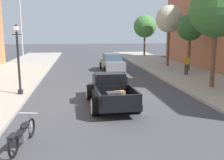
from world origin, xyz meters
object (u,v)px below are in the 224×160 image
car_background_grey (112,63)px  street_tree_nearest (217,10)px  street_tree_second (190,28)px  pedestrian_sidewalk_right (187,63)px  street_lamp_near (18,54)px  flagpole (23,12)px  hotrod_truck_black (110,90)px  motorcycle_parked (23,133)px  street_tree_farthest (145,26)px  street_tree_third (169,19)px

car_background_grey → street_tree_nearest: bearing=-58.9°
street_tree_second → street_tree_nearest: bearing=-102.3°
pedestrian_sidewalk_right → street_lamp_near: street_lamp_near is taller
street_lamp_near → flagpole: 16.25m
car_background_grey → street_lamp_near: (-6.36, -8.99, 1.62)m
hotrod_truck_black → motorcycle_parked: hotrod_truck_black is taller
street_tree_farthest → street_tree_third: bearing=-93.2°
motorcycle_parked → flagpole: (-4.18, 22.29, 5.33)m
flagpole → street_tree_third: 15.93m
hotrod_truck_black → flagpole: bearing=112.7°
hotrod_truck_black → street_tree_farthest: 26.58m
street_tree_farthest → street_lamp_near: bearing=-119.9°
car_background_grey → pedestrian_sidewalk_right: (5.64, -3.83, 0.32)m
motorcycle_parked → pedestrian_sidewalk_right: (10.54, 11.79, 0.64)m
street_lamp_near → hotrod_truck_black: bearing=-25.1°
car_background_grey → flagpole: flagpole is taller
street_tree_second → flagpole: bearing=151.9°
flagpole → street_tree_second: 18.00m
car_background_grey → street_lamp_near: street_lamp_near is taller
street_tree_third → street_lamp_near: bearing=-139.0°
street_lamp_near → flagpole: size_ratio=0.42×
street_tree_nearest → motorcycle_parked: bearing=-145.4°
street_tree_farthest → street_tree_nearest: bearing=-93.9°
hotrod_truck_black → street_lamp_near: 5.52m
street_tree_nearest → street_tree_third: size_ratio=1.05×
street_tree_second → pedestrian_sidewalk_right: bearing=-117.5°
motorcycle_parked → street_lamp_near: street_lamp_near is taller
street_lamp_near → street_tree_nearest: size_ratio=0.60×
car_background_grey → street_tree_nearest: 10.90m
flagpole → street_tree_third: bearing=-17.8°
pedestrian_sidewalk_right → street_tree_second: street_tree_second is taller
flagpole → street_tree_third: size_ratio=1.50×
street_tree_farthest → motorcycle_parked: bearing=-111.6°
street_tree_nearest → street_tree_third: bearing=85.4°
hotrod_truck_black → street_tree_third: bearing=59.6°
car_background_grey → street_tree_farthest: bearing=63.9°
car_background_grey → street_tree_second: 7.64m
street_tree_third → street_tree_farthest: size_ratio=1.03×
flagpole → street_tree_farthest: (15.81, 7.08, -1.36)m
hotrod_truck_black → street_lamp_near: street_lamp_near is taller
motorcycle_parked → flagpole: 23.30m
pedestrian_sidewalk_right → street_tree_nearest: 6.14m
car_background_grey → pedestrian_sidewalk_right: pedestrian_sidewalk_right is taller
hotrod_truck_black → pedestrian_sidewalk_right: (7.23, 7.40, 0.33)m
motorcycle_parked → street_tree_farthest: 31.84m
hotrod_truck_black → pedestrian_sidewalk_right: size_ratio=3.03×
motorcycle_parked → street_tree_farthest: size_ratio=0.36×
motorcycle_parked → street_tree_nearest: bearing=34.6°
street_tree_second → street_tree_third: 3.73m
street_tree_third → motorcycle_parked: bearing=-122.2°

